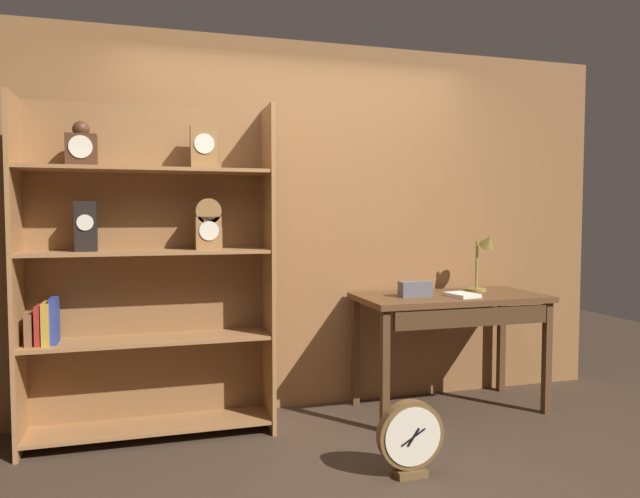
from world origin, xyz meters
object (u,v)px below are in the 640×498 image
Objects in this scene: bookshelf at (146,271)px; open_repair_manual at (462,295)px; workbench at (452,309)px; toolbox_small at (415,289)px; round_clock_large at (410,438)px; desk_lamp at (484,256)px.

open_repair_manual is (2.08, -0.17, -0.21)m from bookshelf.
toolbox_small is at bearing 177.46° from workbench.
toolbox_small reaches higher than workbench.
desk_lamp is at bearing 43.60° from round_clock_large.
round_clock_large is at bearing -129.34° from workbench.
round_clock_large is at bearing -136.40° from desk_lamp.
bookshelf is 1.78m from toolbox_small.
open_repair_manual is at bearing -72.28° from workbench.
toolbox_small reaches higher than round_clock_large.
open_repair_manual is (-0.29, -0.20, -0.25)m from desk_lamp.
workbench is (2.05, -0.08, -0.32)m from bookshelf.
desk_lamp reaches higher than round_clock_large.
open_repair_manual is 0.54× the size of round_clock_large.
open_repair_manual reaches higher than workbench.
desk_lamp is 0.64m from toolbox_small.
open_repair_manual is (0.03, -0.09, 0.11)m from workbench.
workbench is 0.32m from toolbox_small.
bookshelf is 4.69× the size of desk_lamp.
workbench reaches higher than round_clock_large.
desk_lamp is (0.32, 0.11, 0.36)m from workbench.
toolbox_small is (-0.28, 0.01, 0.15)m from workbench.
bookshelf is 9.42× the size of toolbox_small.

